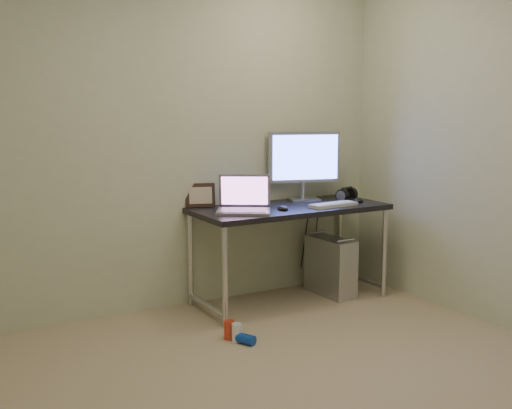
% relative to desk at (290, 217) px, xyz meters
% --- Properties ---
extents(floor, '(3.50, 3.50, 0.00)m').
position_rel_desk_xyz_m(floor, '(-0.81, -1.42, -0.67)').
color(floor, tan).
rests_on(floor, ground).
extents(wall_back, '(3.50, 0.02, 2.50)m').
position_rel_desk_xyz_m(wall_back, '(-0.81, 0.33, 0.58)').
color(wall_back, beige).
rests_on(wall_back, ground).
extents(desk, '(1.49, 0.65, 0.75)m').
position_rel_desk_xyz_m(desk, '(0.00, 0.00, 0.00)').
color(desk, black).
rests_on(desk, ground).
extents(tower_computer, '(0.22, 0.45, 0.49)m').
position_rel_desk_xyz_m(tower_computer, '(0.38, -0.02, -0.43)').
color(tower_computer, silver).
rests_on(tower_computer, ground).
extents(cable_a, '(0.01, 0.16, 0.69)m').
position_rel_desk_xyz_m(cable_a, '(0.33, 0.28, -0.27)').
color(cable_a, black).
rests_on(cable_a, ground).
extents(cable_b, '(0.02, 0.11, 0.71)m').
position_rel_desk_xyz_m(cable_b, '(0.42, 0.26, -0.29)').
color(cable_b, black).
rests_on(cable_b, ground).
extents(can_red, '(0.09, 0.09, 0.13)m').
position_rel_desk_xyz_m(can_red, '(-0.79, -0.50, -0.60)').
color(can_red, red).
rests_on(can_red, ground).
extents(can_white, '(0.09, 0.09, 0.12)m').
position_rel_desk_xyz_m(can_white, '(-0.77, -0.56, -0.61)').
color(can_white, white).
rests_on(can_white, ground).
extents(can_blue, '(0.11, 0.14, 0.07)m').
position_rel_desk_xyz_m(can_blue, '(-0.74, -0.63, -0.63)').
color(can_blue, '#0F3DAF').
rests_on(can_blue, ground).
extents(laptop, '(0.49, 0.46, 0.26)m').
position_rel_desk_xyz_m(laptop, '(-0.42, -0.04, 0.14)').
color(laptop, '#B2B3BA').
rests_on(laptop, desk).
extents(monitor, '(0.58, 0.23, 0.55)m').
position_rel_desk_xyz_m(monitor, '(0.26, 0.19, 0.41)').
color(monitor, '#B2B3BA').
rests_on(monitor, desk).
extents(keyboard, '(0.41, 0.16, 0.02)m').
position_rel_desk_xyz_m(keyboard, '(0.28, -0.17, 0.10)').
color(keyboard, silver).
rests_on(keyboard, desk).
extents(mouse_right, '(0.10, 0.13, 0.04)m').
position_rel_desk_xyz_m(mouse_right, '(0.59, -0.09, 0.10)').
color(mouse_right, black).
rests_on(mouse_right, desk).
extents(mouse_left, '(0.08, 0.12, 0.04)m').
position_rel_desk_xyz_m(mouse_left, '(-0.14, -0.12, 0.10)').
color(mouse_left, black).
rests_on(mouse_left, desk).
extents(headphones, '(0.21, 0.12, 0.12)m').
position_rel_desk_xyz_m(headphones, '(0.62, 0.10, 0.12)').
color(headphones, black).
rests_on(headphones, desk).
extents(picture_frame, '(0.23, 0.14, 0.18)m').
position_rel_desk_xyz_m(picture_frame, '(-0.61, 0.30, 0.17)').
color(picture_frame, black).
rests_on(picture_frame, desk).
extents(webcam, '(0.05, 0.04, 0.13)m').
position_rel_desk_xyz_m(webcam, '(-0.35, 0.24, 0.18)').
color(webcam, silver).
rests_on(webcam, desk).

